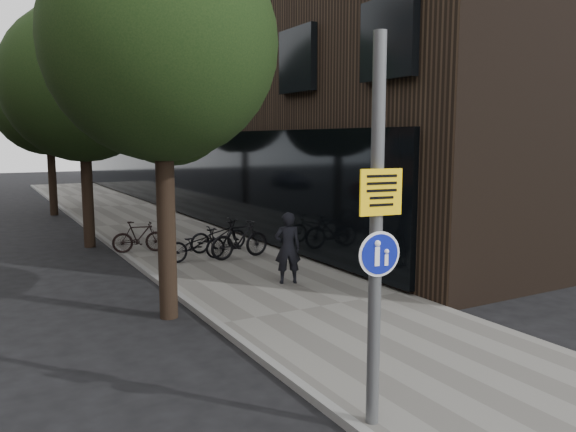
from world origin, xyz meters
TOP-DOWN VIEW (x-y plane):
  - ground at (0.00, 0.00)m, footprint 120.00×120.00m
  - sidewalk at (0.25, 10.00)m, footprint 4.50×60.00m
  - curb_edge at (-2.00, 10.00)m, footprint 0.15×60.00m
  - building_right_dark_brick at (8.50, 22.00)m, footprint 12.00×40.00m
  - street_tree_near at (-2.53, 4.64)m, footprint 4.40×4.40m
  - street_tree_mid at (-2.53, 13.14)m, footprint 5.00×5.00m
  - street_tree_far at (-2.53, 22.14)m, footprint 5.00×5.00m
  - signpost at (-1.80, -1.00)m, footprint 0.53×0.15m
  - pedestrian at (0.57, 5.30)m, footprint 0.73×0.61m
  - parked_bike_facade_near at (0.60, 9.69)m, footprint 1.91×0.81m
  - parked_bike_facade_far at (0.75, 8.44)m, footprint 1.89×0.69m
  - parked_bike_curb_near at (-0.45, 8.75)m, footprint 1.79×0.72m
  - parked_bike_curb_far at (-1.55, 10.72)m, footprint 1.65×0.78m

SIDE VIEW (x-z plane):
  - ground at x=0.00m, z-range 0.00..0.00m
  - sidewalk at x=0.25m, z-range 0.00..0.12m
  - curb_edge at x=-2.00m, z-range 0.00..0.13m
  - parked_bike_curb_near at x=-0.45m, z-range 0.12..1.04m
  - parked_bike_curb_far at x=-1.55m, z-range 0.12..1.08m
  - parked_bike_facade_near at x=0.60m, z-range 0.12..1.10m
  - parked_bike_facade_far at x=0.75m, z-range 0.12..1.23m
  - pedestrian at x=0.57m, z-range 0.12..1.83m
  - signpost at x=-1.80m, z-range 0.14..4.75m
  - street_tree_near at x=-2.53m, z-range 1.36..8.86m
  - street_tree_mid at x=-2.53m, z-range 1.21..9.01m
  - street_tree_far at x=-2.53m, z-range 1.21..9.01m
  - building_right_dark_brick at x=8.50m, z-range 0.00..18.00m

